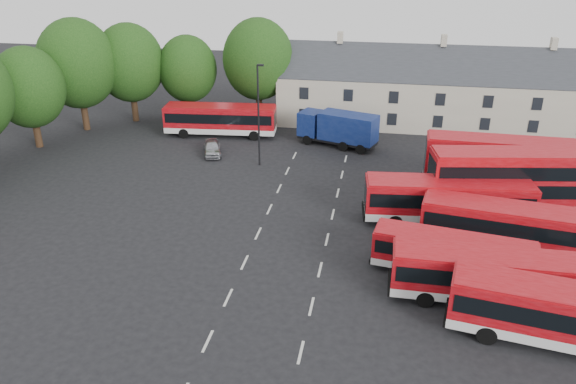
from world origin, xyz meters
name	(u,v)px	position (x,y,z in m)	size (l,w,h in m)	color
ground	(252,247)	(0.00, 0.00, 0.00)	(140.00, 140.00, 0.00)	black
lane_markings	(292,236)	(2.50, 2.00, 0.01)	(5.15, 33.80, 0.01)	beige
treeline	(94,76)	(-20.74, 19.36, 6.68)	(29.92, 32.59, 12.01)	black
terrace_houses	(438,92)	(14.00, 30.00, 3.86)	(35.70, 7.13, 10.06)	beige
bus_row_a	(569,314)	(18.40, -7.02, 2.00)	(12.07, 4.60, 3.33)	silver
bus_row_b	(491,274)	(15.04, -3.72, 1.91)	(11.24, 2.65, 3.18)	silver
bus_row_c	(453,252)	(13.19, -1.19, 1.67)	(10.03, 3.77, 2.77)	silver
bus_row_d	(512,225)	(17.28, 2.59, 2.00)	(12.04, 4.45, 3.33)	silver
bus_row_e	(448,198)	(13.42, 6.11, 2.05)	(12.30, 3.95, 3.42)	silver
bus_dd_south	(512,178)	(18.23, 8.74, 2.87)	(12.57, 4.71, 5.03)	silver
bus_dd_north	(499,163)	(17.86, 12.13, 2.75)	(11.88, 3.10, 4.84)	silver
bus_north	(220,118)	(-8.74, 22.52, 1.99)	(11.90, 3.67, 3.31)	silver
box_truck	(339,127)	(3.91, 21.50, 1.97)	(8.38, 4.87, 3.50)	black
silver_car	(212,148)	(-8.00, 16.94, 0.69)	(1.63, 4.05, 1.38)	#A7A9AE
lamppost	(259,113)	(-2.80, 15.02, 5.03)	(0.65, 0.27, 9.42)	black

